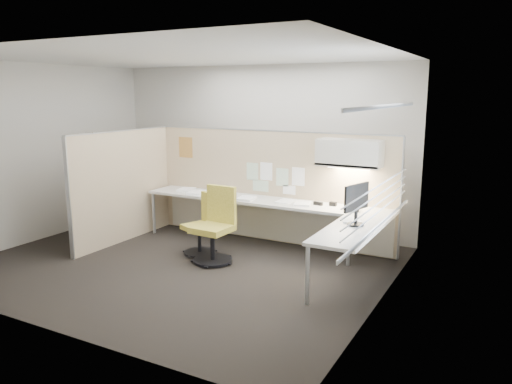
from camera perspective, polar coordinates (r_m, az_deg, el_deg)
The scene contains 28 objects.
floor at distance 7.11m, azimuth -8.33°, elevation -8.11°, with size 5.50×4.50×0.01m, color black.
ceiling at distance 6.72m, azimuth -9.04°, elevation 15.11°, with size 5.50×4.50×0.01m, color white.
wall_back at distance 8.66m, azimuth 0.30°, elevation 5.07°, with size 5.50×0.02×2.80m, color beige.
wall_front at distance 5.18m, azimuth -23.73°, elevation -0.16°, with size 5.50×0.02×2.80m, color beige.
wall_left at distance 8.70m, azimuth -23.38°, elevation 4.16°, with size 0.02×4.50×2.80m, color beige.
wall_right at distance 5.59m, azimuth 14.53°, elevation 1.22°, with size 0.02×4.50×2.80m, color beige.
window_pane at distance 5.57m, azimuth 14.36°, elevation 2.76°, with size 0.01×2.80×1.30m, color #929DAA.
partition_back at distance 7.92m, azimuth 1.61°, elevation 0.63°, with size 4.10×0.06×1.75m, color tan.
partition_left at distance 8.19m, azimuth -14.89°, elevation 0.61°, with size 0.06×2.20×1.75m, color tan.
desk at distance 7.40m, azimuth 2.58°, elevation -2.31°, with size 4.00×2.07×0.73m.
overhead_bin at distance 7.13m, azimuth 10.64°, elevation 4.40°, with size 0.90×0.36×0.38m, color beige.
task_light_strip at distance 7.15m, azimuth 10.58°, elevation 2.73°, with size 0.60×0.06×0.02m, color #FFEABF.
pinned_papers at distance 7.83m, azimuth 2.02°, elevation 1.67°, with size 1.01×0.00×0.47m.
poster at distance 8.64m, azimuth -8.04°, elevation 5.07°, with size 0.28×0.00×0.35m, color #FF9F20.
chair_left at distance 7.38m, azimuth -6.08°, elevation -3.92°, with size 0.54×0.55×0.88m.
chair_right at distance 7.01m, azimuth -4.66°, elevation -4.07°, with size 0.55×0.55×1.04m.
monitor at distance 6.23m, azimuth 11.40°, elevation -1.10°, with size 0.20×0.48×0.52m.
phone at distance 7.04m, azimuth 10.82°, elevation -1.70°, with size 0.26×0.25×0.12m.
stapler at distance 7.32m, azimuth 7.11°, elevation -1.32°, with size 0.14×0.04×0.05m, color black.
tape_dispenser at distance 7.30m, azimuth 8.79°, elevation -1.35°, with size 0.10×0.06×0.06m, color black.
coat_hook at distance 7.72m, azimuth -18.83°, elevation 3.81°, with size 0.18×0.45×1.36m.
paper_stack_0 at distance 8.42m, azimuth -7.96°, elevation 0.27°, with size 0.23×0.30×0.03m, color white.
paper_stack_1 at distance 8.13m, azimuth -4.56°, elevation -0.09°, with size 0.23×0.30×0.02m, color white.
paper_stack_2 at distance 7.63m, azimuth -1.11°, elevation -0.75°, with size 0.23×0.30×0.04m, color white.
paper_stack_3 at distance 7.51m, azimuth 3.43°, elevation -1.06°, with size 0.23×0.30×0.01m, color white.
paper_stack_4 at distance 7.33m, azimuth 5.35°, elevation -1.33°, with size 0.23×0.30×0.03m, color white.
paper_stack_5 at distance 6.51m, azimuth 10.84°, elevation -3.16°, with size 0.23×0.30×0.02m, color white.
paper_stack_6 at distance 8.14m, azimuth -6.85°, elevation -0.07°, with size 0.23×0.30×0.03m, color white.
Camera 1 is at (4.04, -5.36, 2.35)m, focal length 35.00 mm.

